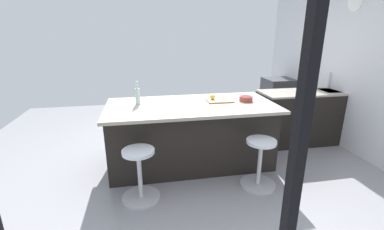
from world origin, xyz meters
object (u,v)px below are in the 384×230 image
oven_range (278,98)px  apple_yellow (213,97)px  stool_middle (140,176)px  fruit_bowl (246,98)px  kitchen_island (191,134)px  water_bottle (138,95)px  stool_by_window (259,165)px  cutting_board (220,101)px

oven_range → apple_yellow: (1.97, 1.71, 0.53)m
stool_middle → apple_yellow: bearing=-141.9°
fruit_bowl → kitchen_island: bearing=-1.8°
stool_middle → water_bottle: bearing=-91.1°
apple_yellow → stool_by_window: bearing=115.3°
oven_range → stool_middle: bearing=40.0°
stool_by_window → fruit_bowl: bearing=-95.3°
stool_middle → fruit_bowl: bearing=-154.7°
stool_by_window → water_bottle: (1.43, -0.83, 0.74)m
water_bottle → fruit_bowl: water_bottle is taller
stool_middle → fruit_bowl: (-1.51, -0.71, 0.66)m
kitchen_island → apple_yellow: bearing=-165.3°
oven_range → stool_middle: (3.02, 2.54, -0.14)m
stool_by_window → apple_yellow: 1.14m
oven_range → stool_by_window: size_ratio=1.40×
kitchen_island → cutting_board: cutting_board is taller
water_bottle → stool_by_window: bearing=150.0°
kitchen_island → fruit_bowl: fruit_bowl is taller
oven_range → fruit_bowl: size_ratio=4.66×
cutting_board → apple_yellow: apple_yellow is taller
kitchen_island → fruit_bowl: size_ratio=12.29×
stool_middle → apple_yellow: size_ratio=8.51×
kitchen_island → stool_by_window: (-0.72, 0.74, -0.17)m
apple_yellow → fruit_bowl: size_ratio=0.39×
kitchen_island → stool_by_window: bearing=134.4°
oven_range → kitchen_island: (2.30, 1.80, 0.03)m
apple_yellow → water_bottle: size_ratio=0.23×
kitchen_island → apple_yellow: size_ratio=31.50×
oven_range → water_bottle: size_ratio=2.77×
kitchen_island → water_bottle: water_bottle is taller
apple_yellow → kitchen_island: bearing=14.7°
apple_yellow → water_bottle: bearing=0.0°
stool_by_window → stool_middle: same height
stool_middle → cutting_board: cutting_board is taller
cutting_board → fruit_bowl: (-0.37, 0.06, 0.03)m
kitchen_island → cutting_board: 0.63m
stool_by_window → fruit_bowl: 0.97m
apple_yellow → water_bottle: (1.04, 0.00, 0.07)m
kitchen_island → fruit_bowl: bearing=178.2°
fruit_bowl → water_bottle: bearing=-4.3°
fruit_bowl → apple_yellow: bearing=-13.8°
water_bottle → stool_middle: bearing=88.9°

